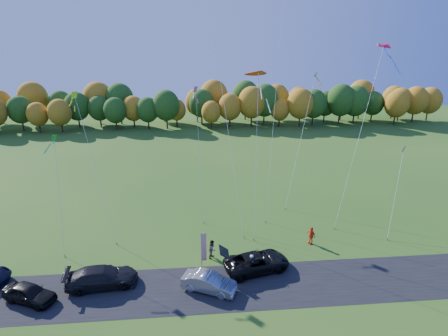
{
  "coord_description": "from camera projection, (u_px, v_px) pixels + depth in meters",
  "views": [
    {
      "loc": [
        -2.99,
        -28.01,
        19.27
      ],
      "look_at": [
        0.0,
        6.0,
        7.0
      ],
      "focal_mm": 28.0,
      "sensor_mm": 36.0,
      "label": 1
    }
  ],
  "objects": [
    {
      "name": "kite_parafoil_rainbow",
      "position": [
        359.0,
        136.0,
        38.3
      ],
      "size": [
        7.58,
        6.91,
        19.52
      ],
      "color": "#4C3F33",
      "rests_on": "ground"
    },
    {
      "name": "person_tailgate_b",
      "position": [
        212.0,
        249.0,
        32.98
      ],
      "size": [
        0.98,
        1.08,
        1.83
      ],
      "primitive_type": "imported",
      "rotation": [
        0.0,
        0.0,
        1.18
      ],
      "color": "gray",
      "rests_on": "ground"
    },
    {
      "name": "dark_truck_a",
      "position": [
        102.0,
        277.0,
        29.12
      ],
      "size": [
        6.05,
        2.98,
        1.69
      ],
      "primitive_type": "imported",
      "rotation": [
        0.0,
        0.0,
        1.68
      ],
      "color": "black",
      "rests_on": "ground"
    },
    {
      "name": "kite_diamond_pink",
      "position": [
        199.0,
        152.0,
        40.69
      ],
      "size": [
        1.18,
        8.17,
        14.73
      ],
      "color": "#4C3F33",
      "rests_on": "ground"
    },
    {
      "name": "silver_sedan",
      "position": [
        209.0,
        282.0,
        28.61
      ],
      "size": [
        4.8,
        3.3,
        1.5
      ],
      "primitive_type": "imported",
      "rotation": [
        0.0,
        0.0,
        1.15
      ],
      "color": "#A0A0A4",
      "rests_on": "ground"
    },
    {
      "name": "asphalt_strip",
      "position": [
        234.0,
        286.0,
        29.27
      ],
      "size": [
        90.0,
        6.0,
        0.01
      ],
      "primitive_type": "cube",
      "color": "black",
      "rests_on": "ground"
    },
    {
      "name": "person_tailgate_a",
      "position": [
        252.0,
        264.0,
        30.76
      ],
      "size": [
        0.65,
        0.78,
        1.81
      ],
      "primitive_type": "imported",
      "rotation": [
        0.0,
        0.0,
        1.18
      ],
      "color": "white",
      "rests_on": "ground"
    },
    {
      "name": "person_east",
      "position": [
        311.0,
        235.0,
        35.26
      ],
      "size": [
        0.92,
        1.18,
        1.86
      ],
      "primitive_type": "imported",
      "rotation": [
        0.0,
        0.0,
        -1.07
      ],
      "color": "red",
      "rests_on": "ground"
    },
    {
      "name": "dark_truck_b",
      "position": [
        29.0,
        293.0,
        27.41
      ],
      "size": [
        4.63,
        3.25,
        1.46
      ],
      "primitive_type": "imported",
      "rotation": [
        0.0,
        0.0,
        1.18
      ],
      "color": "black",
      "rests_on": "ground"
    },
    {
      "name": "kite_diamond_green",
      "position": [
        59.0,
        195.0,
        33.65
      ],
      "size": [
        1.46,
        5.1,
        11.12
      ],
      "color": "#4C3F33",
      "rests_on": "ground"
    },
    {
      "name": "ground",
      "position": [
        230.0,
        259.0,
        33.02
      ],
      "size": [
        160.0,
        160.0,
        0.0
      ],
      "primitive_type": "plane",
      "color": "#245316"
    },
    {
      "name": "kite_parafoil_orange",
      "position": [
        278.0,
        67.0,
        39.79
      ],
      "size": [
        5.71,
        12.33,
        33.58
      ],
      "color": "#4C3F33",
      "rests_on": "ground"
    },
    {
      "name": "feather_flag",
      "position": [
        203.0,
        247.0,
        30.9
      ],
      "size": [
        0.48,
        0.17,
        3.69
      ],
      "color": "#999999",
      "rests_on": "ground"
    },
    {
      "name": "kite_diamond_yellow",
      "position": [
        95.0,
        168.0,
        35.67
      ],
      "size": [
        4.69,
        6.78,
        14.92
      ],
      "color": "#4C3F33",
      "rests_on": "ground"
    },
    {
      "name": "kite_delta_red",
      "position": [
        257.0,
        145.0,
        36.95
      ],
      "size": [
        2.88,
        8.67,
        17.85
      ],
      "color": "#4C3F33",
      "rests_on": "ground"
    },
    {
      "name": "tree_line",
      "position": [
        206.0,
        127.0,
        84.59
      ],
      "size": [
        116.0,
        12.0,
        10.0
      ],
      "primitive_type": null,
      "color": "#1E4711",
      "rests_on": "ground"
    },
    {
      "name": "kite_diamond_blue_low",
      "position": [
        396.0,
        192.0,
        37.41
      ],
      "size": [
        4.0,
        5.76,
        8.83
      ],
      "color": "#4C3F33",
      "rests_on": "ground"
    },
    {
      "name": "kite_diamond_white",
      "position": [
        301.0,
        140.0,
        43.39
      ],
      "size": [
        5.2,
        6.92,
        16.18
      ],
      "color": "#4C3F33",
      "rests_on": "ground"
    },
    {
      "name": "black_suv",
      "position": [
        257.0,
        262.0,
        31.18
      ],
      "size": [
        6.38,
        4.07,
        1.64
      ],
      "primitive_type": "imported",
      "rotation": [
        0.0,
        0.0,
        1.82
      ],
      "color": "black",
      "rests_on": "ground"
    },
    {
      "name": "kite_delta_blue",
      "position": [
        220.0,
        78.0,
        36.01
      ],
      "size": [
        5.72,
        11.76,
        32.72
      ],
      "color": "#4C3F33",
      "rests_on": "ground"
    }
  ]
}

